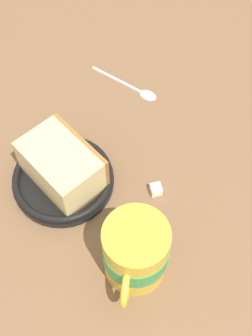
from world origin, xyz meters
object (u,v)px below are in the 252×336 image
object	(u,v)px
cake_slice	(62,166)
tea_mug	(135,252)
sugar_cube	(156,189)
small_plate	(63,179)
teaspoon	(137,89)

from	to	relation	value
cake_slice	tea_mug	bearing A→B (deg)	23.97
cake_slice	sugar_cube	world-z (taller)	cake_slice
tea_mug	sugar_cube	distance (cm)	12.30
tea_mug	small_plate	bearing A→B (deg)	-155.06
teaspoon	cake_slice	bearing A→B (deg)	-44.88
teaspoon	sugar_cube	world-z (taller)	sugar_cube
sugar_cube	small_plate	bearing A→B (deg)	-110.47
teaspoon	sugar_cube	xyz separation A→B (cm)	(19.16, -2.20, 0.41)
small_plate	tea_mug	bearing A→B (deg)	24.94
small_plate	tea_mug	size ratio (longest dim) A/B	1.41
tea_mug	sugar_cube	size ratio (longest dim) A/B	6.79
tea_mug	sugar_cube	bearing A→B (deg)	150.76
small_plate	sugar_cube	distance (cm)	13.22
cake_slice	teaspoon	xyz separation A→B (cm)	(-14.40, 14.35, -3.93)
small_plate	teaspoon	bearing A→B (deg)	134.90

